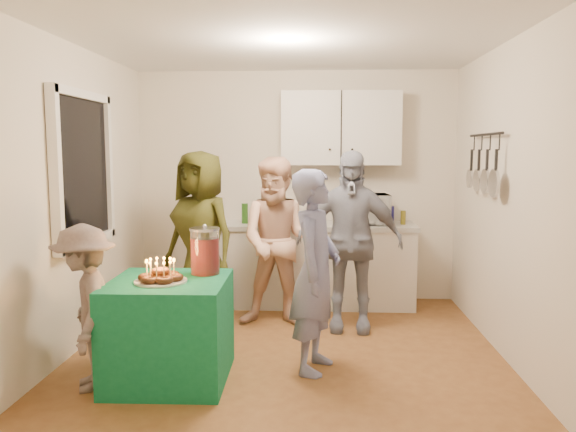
# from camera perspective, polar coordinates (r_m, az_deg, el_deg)

# --- Properties ---
(floor) EXTENTS (4.00, 4.00, 0.00)m
(floor) POSITION_cam_1_polar(r_m,az_deg,el_deg) (4.75, -0.24, -14.43)
(floor) COLOR brown
(floor) RESTS_ON ground
(ceiling) EXTENTS (4.00, 4.00, 0.00)m
(ceiling) POSITION_cam_1_polar(r_m,az_deg,el_deg) (4.52, -0.25, 18.05)
(ceiling) COLOR white
(ceiling) RESTS_ON floor
(back_wall) EXTENTS (3.60, 3.60, 0.00)m
(back_wall) POSITION_cam_1_polar(r_m,az_deg,el_deg) (6.44, 0.80, 3.03)
(back_wall) COLOR silver
(back_wall) RESTS_ON floor
(left_wall) EXTENTS (4.00, 4.00, 0.00)m
(left_wall) POSITION_cam_1_polar(r_m,az_deg,el_deg) (4.89, -21.79, 1.40)
(left_wall) COLOR silver
(left_wall) RESTS_ON floor
(right_wall) EXTENTS (4.00, 4.00, 0.00)m
(right_wall) POSITION_cam_1_polar(r_m,az_deg,el_deg) (4.70, 22.24, 1.18)
(right_wall) COLOR silver
(right_wall) RESTS_ON floor
(window_night) EXTENTS (0.04, 1.00, 1.20)m
(window_night) POSITION_cam_1_polar(r_m,az_deg,el_deg) (5.14, -20.20, 4.49)
(window_night) COLOR black
(window_night) RESTS_ON left_wall
(counter) EXTENTS (2.20, 0.58, 0.86)m
(counter) POSITION_cam_1_polar(r_m,az_deg,el_deg) (6.25, 2.52, -5.13)
(counter) COLOR white
(counter) RESTS_ON floor
(countertop) EXTENTS (2.24, 0.62, 0.05)m
(countertop) POSITION_cam_1_polar(r_m,az_deg,el_deg) (6.18, 2.54, -1.00)
(countertop) COLOR beige
(countertop) RESTS_ON counter
(upper_cabinet) EXTENTS (1.30, 0.30, 0.80)m
(upper_cabinet) POSITION_cam_1_polar(r_m,az_deg,el_deg) (6.28, 5.37, 8.84)
(upper_cabinet) COLOR white
(upper_cabinet) RESTS_ON back_wall
(pot_rack) EXTENTS (0.12, 1.00, 0.60)m
(pot_rack) POSITION_cam_1_polar(r_m,az_deg,el_deg) (5.33, 19.11, 5.14)
(pot_rack) COLOR black
(pot_rack) RESTS_ON right_wall
(microwave) EXTENTS (0.61, 0.43, 0.33)m
(microwave) POSITION_cam_1_polar(r_m,az_deg,el_deg) (6.17, 7.44, 0.70)
(microwave) COLOR white
(microwave) RESTS_ON countertop
(party_table) EXTENTS (0.87, 0.87, 0.76)m
(party_table) POSITION_cam_1_polar(r_m,az_deg,el_deg) (4.35, -11.93, -11.26)
(party_table) COLOR #106E40
(party_table) RESTS_ON floor
(donut_cake) EXTENTS (0.38, 0.38, 0.18)m
(donut_cake) POSITION_cam_1_polar(r_m,az_deg,el_deg) (4.18, -12.83, -5.37)
(donut_cake) COLOR #381C0C
(donut_cake) RESTS_ON party_table
(punch_jar) EXTENTS (0.22, 0.22, 0.34)m
(punch_jar) POSITION_cam_1_polar(r_m,az_deg,el_deg) (4.37, -8.43, -3.66)
(punch_jar) COLOR #B50E0F
(punch_jar) RESTS_ON party_table
(man_birthday) EXTENTS (0.50, 0.65, 1.57)m
(man_birthday) POSITION_cam_1_polar(r_m,az_deg,el_deg) (4.35, 2.82, -5.61)
(man_birthday) COLOR #787FAE
(man_birthday) RESTS_ON floor
(woman_back_left) EXTENTS (1.00, 0.90, 1.71)m
(woman_back_left) POSITION_cam_1_polar(r_m,az_deg,el_deg) (5.66, -8.85, -2.10)
(woman_back_left) COLOR #61641C
(woman_back_left) RESTS_ON floor
(woman_back_center) EXTENTS (0.83, 0.66, 1.65)m
(woman_back_center) POSITION_cam_1_polar(r_m,az_deg,el_deg) (5.45, -0.88, -2.67)
(woman_back_center) COLOR #EC9A7B
(woman_back_center) RESTS_ON floor
(woman_back_right) EXTENTS (1.03, 0.49, 1.71)m
(woman_back_right) POSITION_cam_1_polar(r_m,az_deg,el_deg) (5.34, 6.23, -2.55)
(woman_back_right) COLOR #101938
(woman_back_right) RESTS_ON floor
(child_near_left) EXTENTS (0.71, 0.88, 1.19)m
(child_near_left) POSITION_cam_1_polar(r_m,az_deg,el_deg) (4.30, -19.93, -8.71)
(child_near_left) COLOR #63534F
(child_near_left) RESTS_ON floor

